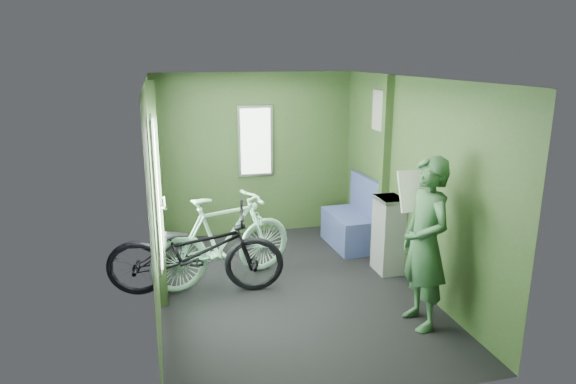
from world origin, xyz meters
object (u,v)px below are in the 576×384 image
object	(u,v)px
bicycle_black	(197,293)
bench_seat	(351,226)
bicycle_mint	(225,282)
waste_box	(388,235)
passenger	(425,244)

from	to	relation	value
bicycle_black	bench_seat	bearing A→B (deg)	-57.21
bicycle_mint	waste_box	size ratio (longest dim) A/B	1.89
passenger	waste_box	size ratio (longest dim) A/B	1.80
bicycle_black	passenger	distance (m)	2.50
passenger	bench_seat	world-z (taller)	passenger
bicycle_mint	bench_seat	distance (m)	1.99
bicycle_mint	bicycle_black	bearing A→B (deg)	104.28
passenger	bench_seat	bearing A→B (deg)	175.45
bicycle_mint	passenger	bearing A→B (deg)	-149.71
bicycle_black	waste_box	size ratio (longest dim) A/B	2.06
bicycle_mint	passenger	distance (m)	2.37
waste_box	passenger	bearing A→B (deg)	-100.31
passenger	bench_seat	xyz separation A→B (m)	(0.11, 2.16, -0.55)
bicycle_black	waste_box	xyz separation A→B (m)	(2.27, 0.07, 0.46)
bicycle_black	bench_seat	xyz separation A→B (m)	(2.16, 0.97, 0.28)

